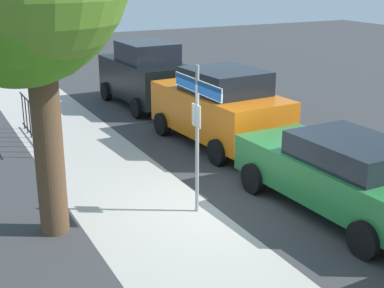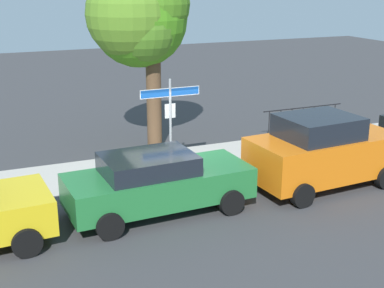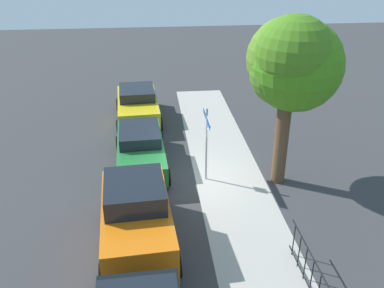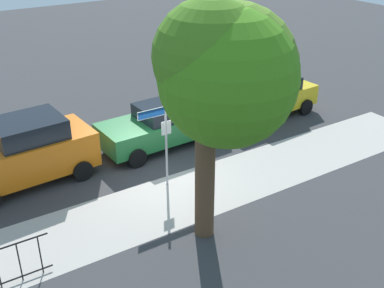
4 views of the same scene
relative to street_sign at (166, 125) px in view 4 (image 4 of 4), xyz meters
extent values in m
plane|color=#38383A|center=(-0.03, -0.40, -2.01)|extent=(60.00, 60.00, 0.00)
cube|color=#AFA89F|center=(1.97, 0.90, -2.01)|extent=(24.00, 2.60, 0.00)
cylinder|color=#9EA0A5|center=(0.00, 0.00, -0.58)|extent=(0.07, 0.07, 2.85)
cube|color=#144799|center=(0.00, 0.00, 0.46)|extent=(1.76, 0.02, 0.22)
cube|color=white|center=(0.00, 0.00, 0.46)|extent=(1.79, 0.02, 0.25)
cube|color=silver|center=(0.00, 0.02, -0.09)|extent=(0.32, 0.02, 0.42)
cylinder|color=brown|center=(0.41, 2.65, -0.40)|extent=(0.50, 0.50, 3.22)
sphere|color=#487A20|center=(0.08, 2.57, 2.07)|extent=(2.28, 2.28, 2.28)
sphere|color=#43791B|center=(0.39, 2.78, 2.79)|extent=(2.59, 2.59, 2.59)
sphere|color=#548123|center=(-0.23, 2.84, 2.46)|extent=(2.93, 2.93, 2.93)
sphere|color=#408319|center=(0.08, 3.02, 2.31)|extent=(3.18, 3.18, 3.18)
cube|color=gold|center=(-6.03, -2.60, -1.29)|extent=(4.37, 2.14, 0.79)
cube|color=black|center=(-6.28, -2.61, -0.67)|extent=(2.14, 1.79, 0.47)
cylinder|color=black|center=(-4.63, -1.57, -1.69)|extent=(0.65, 0.26, 0.64)
cylinder|color=black|center=(-4.52, -3.47, -1.69)|extent=(0.65, 0.26, 0.64)
cylinder|color=black|center=(-7.53, -1.73, -1.69)|extent=(0.65, 0.26, 0.64)
cylinder|color=black|center=(-7.42, -3.63, -1.69)|extent=(0.65, 0.26, 0.64)
cube|color=#236F34|center=(-1.23, -2.43, -1.31)|extent=(4.62, 1.96, 0.76)
cube|color=black|center=(-1.50, -2.44, -0.70)|extent=(2.25, 1.65, 0.45)
cylinder|color=black|center=(0.28, -1.48, -1.69)|extent=(0.65, 0.25, 0.64)
cylinder|color=black|center=(0.36, -3.25, -1.69)|extent=(0.65, 0.25, 0.64)
cylinder|color=black|center=(-2.81, -1.61, -1.69)|extent=(0.65, 0.25, 0.64)
cylinder|color=black|center=(-2.73, -3.38, -1.69)|extent=(0.65, 0.25, 0.64)
cube|color=orange|center=(3.57, -2.51, -1.13)|extent=(4.30, 2.19, 1.11)
cube|color=black|center=(3.32, -2.53, -0.27)|extent=(2.11, 1.82, 0.60)
cylinder|color=black|center=(2.09, -1.65, -1.69)|extent=(0.65, 0.26, 0.64)
cylinder|color=black|center=(2.22, -3.56, -1.69)|extent=(0.65, 0.26, 0.64)
cylinder|color=black|center=(4.46, 1.90, -1.48)|extent=(0.03, 0.03, 1.05)
cylinder|color=black|center=(4.93, 1.90, -1.48)|extent=(0.03, 0.03, 1.05)
camera|label=1|loc=(-8.61, 4.48, 2.51)|focal=51.15mm
camera|label=2|loc=(-5.25, -14.07, 3.61)|focal=50.22mm
camera|label=3|loc=(13.51, -1.95, 6.22)|focal=39.21mm
camera|label=4|loc=(6.22, 11.16, 5.78)|focal=44.97mm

